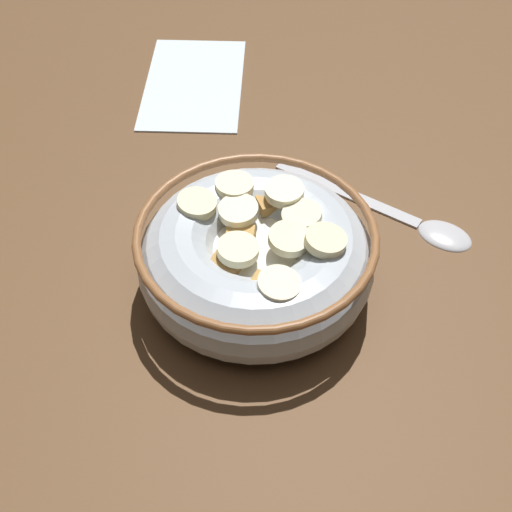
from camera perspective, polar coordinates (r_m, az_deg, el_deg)
The scene contains 4 objects.
ground_plane at distance 48.64cm, azimuth 0.00°, elevation -3.17°, with size 105.41×105.41×2.00cm, color brown.
cereal_bowl at distance 45.63cm, azimuth 0.03°, elevation 0.00°, with size 15.85×15.85×6.22cm.
spoon at distance 53.16cm, azimuth 12.79°, elevation 3.02°, with size 7.34×16.32×0.80cm.
folded_napkin at distance 66.46cm, azimuth -5.16°, elevation 14.09°, with size 14.87×8.92×0.30cm, color silver.
Camera 1 is at (-29.75, -7.65, 36.71)cm, focal length 48.37 mm.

